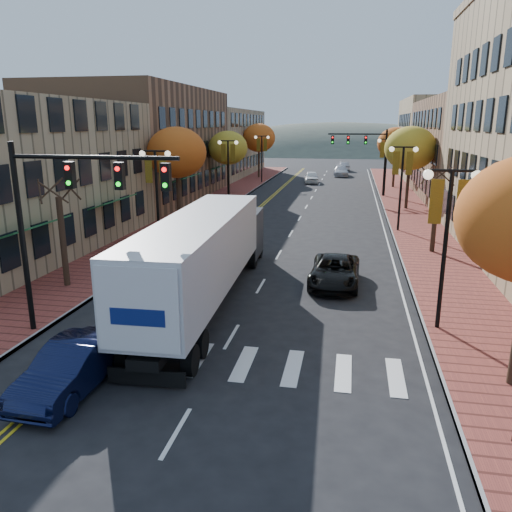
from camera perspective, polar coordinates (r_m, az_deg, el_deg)
The scene contains 28 objects.
ground at distance 15.17m, azimuth -6.47°, elevation -15.22°, with size 200.00×200.00×0.00m, color black.
sidewalk_left at distance 47.44m, azimuth -5.33°, elevation 5.76°, with size 4.00×85.00×0.15m, color brown.
sidewalk_right at distance 45.87m, azimuth 16.91°, elevation 4.86°, with size 4.00×85.00×0.15m, color brown.
building_left_mid at distance 52.90m, azimuth -12.95°, elevation 12.30°, with size 12.00×24.00×11.00m, color brown.
building_left_far at distance 76.49m, azimuth -5.30°, elevation 12.75°, with size 12.00×26.00×9.50m, color #9E8966.
building_right_mid at distance 56.42m, azimuth 26.13°, elevation 10.82°, with size 15.00×24.00×10.00m, color brown.
building_right_far at distance 77.86m, azimuth 22.04°, elevation 12.34°, with size 15.00×20.00×11.00m, color #9E8966.
tree_left_a at distance 24.87m, azimuth -21.18°, elevation 1.51°, with size 0.28×0.28×4.20m.
tree_left_b at distance 38.81m, azimuth -9.05°, elevation 11.59°, with size 4.48×4.48×7.21m.
tree_left_c at distance 54.14m, azimuth -3.23°, elevation 12.23°, with size 4.16×4.16×6.69m.
tree_left_d at distance 71.71m, azimuth 0.33°, elevation 13.35°, with size 4.61×4.61×7.42m.
tree_right_b at distance 31.34m, azimuth 19.77°, elevation 4.24°, with size 0.28×0.28×4.20m.
tree_right_c at distance 46.79m, azimuth 17.23°, elevation 11.66°, with size 4.48×4.48×7.21m.
tree_right_d at distance 62.72m, azimuth 15.70°, elevation 12.30°, with size 4.35×4.35×7.00m.
lamp_left_b at distance 30.92m, azimuth -11.34°, elevation 8.52°, with size 1.96×0.36×6.05m.
lamp_left_c at distance 48.01m, azimuth -3.20°, elevation 10.98°, with size 1.96×0.36×6.05m.
lamp_left_d at distance 65.59m, azimuth 0.67°, elevation 12.06°, with size 1.96×0.36×6.05m.
lamp_right_a at distance 19.09m, azimuth 21.07°, elevation 3.98°, with size 1.96×0.36×6.05m.
lamp_right_b at distance 36.79m, azimuth 16.35°, elevation 9.20°, with size 1.96×0.36×6.05m.
lamp_right_c at distance 54.69m, azimuth 14.68°, elevation 11.01°, with size 1.96×0.36×6.05m.
traffic_mast_near at distance 18.38m, azimuth -20.70°, elevation 5.62°, with size 6.10×0.35×7.00m.
traffic_mast_far at distance 54.56m, azimuth 12.56°, elevation 11.79°, with size 6.10×0.34×7.00m.
semi_truck at distance 21.40m, azimuth -5.55°, elevation 0.64°, with size 3.08×16.06×3.99m.
navy_sedan at distance 15.82m, azimuth -20.23°, elevation -11.77°, with size 1.55×4.43×1.46m, color black.
black_suv at distance 24.35m, azimuth 8.98°, elevation -1.72°, with size 2.29×4.97×1.38m, color black.
car_far_white at distance 66.56m, azimuth 6.35°, elevation 8.95°, with size 1.76×4.39×1.49m, color white.
car_far_silver at distance 75.94m, azimuth 9.67°, elevation 9.56°, with size 2.08×5.13×1.49m, color #B7B7BF.
car_far_oncoming at distance 84.29m, azimuth 10.02°, elevation 10.03°, with size 1.49×4.27×1.41m, color #AEADB5.
Camera 1 is at (4.06, -12.48, 7.60)m, focal length 35.00 mm.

